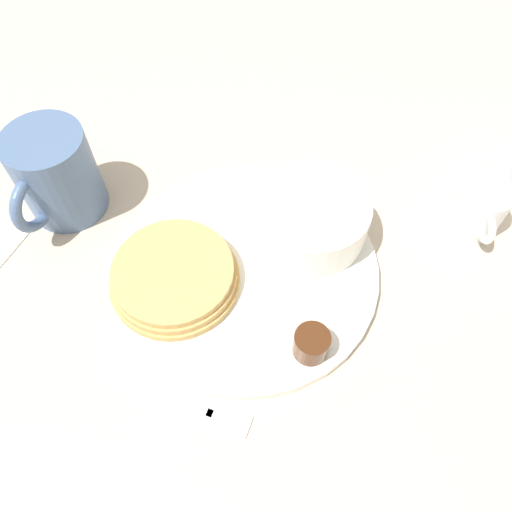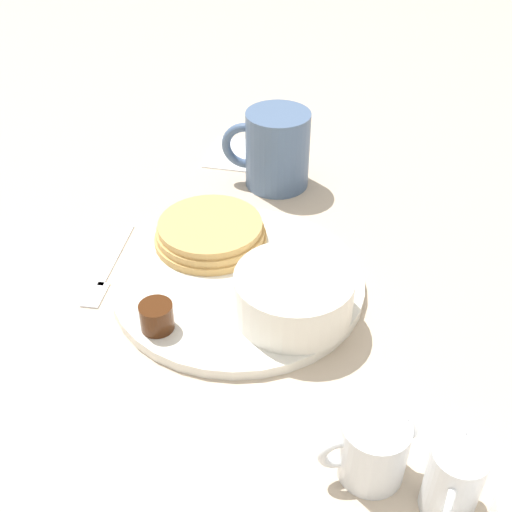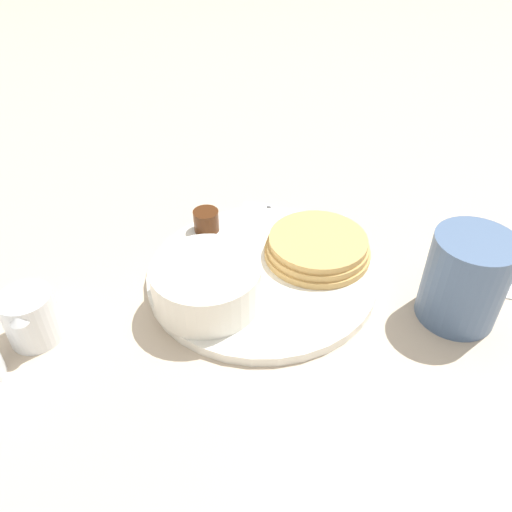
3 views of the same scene
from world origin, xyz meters
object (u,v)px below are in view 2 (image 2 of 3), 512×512
Objects in this scene: plate at (239,282)px; bowl at (294,293)px; coffee_mug at (278,149)px; fork at (106,273)px; creamer_pitcher_near at (372,448)px; creamer_pitcher_far at (453,481)px.

plate is 2.29× the size of bowl.
bowl is 0.99× the size of coffee_mug.
fork is at bearing -32.55° from coffee_mug.
plate is 3.65× the size of creamer_pitcher_near.
creamer_pitcher_far is 0.43m from fork.
plate is 0.15m from fork.
bowl is 0.79× the size of fork.
plate is 0.32m from creamer_pitcher_far.
creamer_pitcher_near is at bearing 20.28° from coffee_mug.
creamer_pitcher_far reaches higher than bowl.
plate is at bearing -142.23° from creamer_pitcher_near.
creamer_pitcher_far is (0.45, 0.22, -0.02)m from coffee_mug.
fork is at bearing -85.09° from plate.
creamer_pitcher_near is (0.43, 0.16, -0.02)m from coffee_mug.
plate is 1.81× the size of fork.
bowl is 0.19m from creamer_pitcher_near.
creamer_pitcher_far is at bearing 44.34° from plate.
creamer_pitcher_far is at bearing 26.05° from coffee_mug.
coffee_mug is 0.46m from creamer_pitcher_near.
creamer_pitcher_near is 0.06m from creamer_pitcher_far.
coffee_mug reaches higher than bowl.
creamer_pitcher_near reaches higher than fork.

